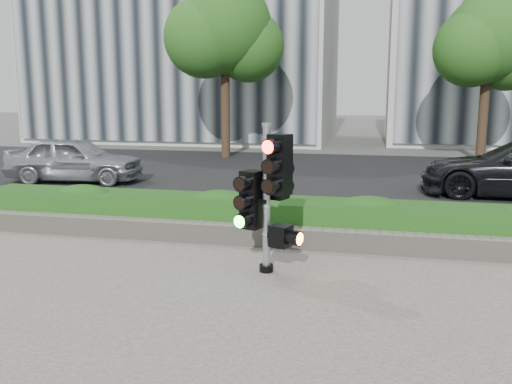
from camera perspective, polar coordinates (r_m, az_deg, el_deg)
ground at (r=7.53m, az=-0.30°, el=-9.85°), size 120.00×120.00×0.00m
sidewalk at (r=5.33m, az=-6.70°, el=-18.71°), size 16.00×11.00×0.03m
road at (r=17.15m, az=7.24°, el=1.58°), size 60.00×13.00×0.02m
curb at (r=10.47m, az=3.59°, el=-3.71°), size 60.00×0.25×0.12m
stone_wall at (r=9.24m, az=2.36°, el=-4.70°), size 12.00×0.32×0.34m
hedge at (r=9.82m, az=3.05°, el=-2.78°), size 12.00×1.00×0.68m
building_left at (r=32.08m, az=-7.12°, el=19.05°), size 16.00×9.00×15.00m
tree_left at (r=22.43m, az=-3.32°, el=16.58°), size 4.61×4.03×7.34m
tree_right at (r=22.85m, az=23.22°, el=14.26°), size 4.10×3.58×6.53m
traffic_signal at (r=7.72m, az=1.43°, el=0.10°), size 0.80×0.67×2.16m
car_silver at (r=16.80m, az=-18.55°, el=3.27°), size 4.07×2.01×1.34m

